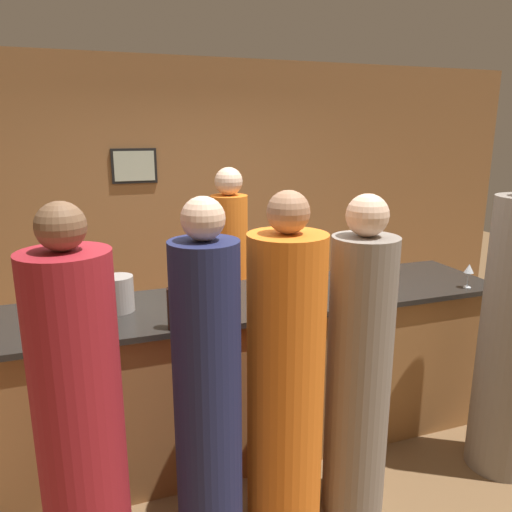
% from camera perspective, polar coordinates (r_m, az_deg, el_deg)
% --- Properties ---
extents(ground_plane, '(14.00, 14.00, 0.00)m').
position_cam_1_polar(ground_plane, '(3.72, 0.13, -20.12)').
color(ground_plane, brown).
extents(back_wall, '(8.00, 0.08, 2.80)m').
position_cam_1_polar(back_wall, '(5.29, -8.21, 6.53)').
color(back_wall, olive).
rests_on(back_wall, ground_plane).
extents(bar_counter, '(3.38, 0.79, 1.04)m').
position_cam_1_polar(bar_counter, '(3.45, 0.14, -12.93)').
color(bar_counter, '#996638').
rests_on(bar_counter, ground_plane).
extents(bartender, '(0.30, 0.30, 1.82)m').
position_cam_1_polar(bartender, '(4.09, -2.99, -3.37)').
color(bartender, orange).
rests_on(bartender, ground_plane).
extents(guest_0, '(0.35, 0.35, 1.80)m').
position_cam_1_polar(guest_0, '(2.81, 11.66, -12.83)').
color(guest_0, gray).
rests_on(guest_0, ground_plane).
extents(guest_1, '(0.32, 0.32, 1.83)m').
position_cam_1_polar(guest_1, '(2.46, -5.53, -16.23)').
color(guest_1, '#1E234C').
rests_on(guest_1, ground_plane).
extents(guest_3, '(0.37, 0.37, 1.84)m').
position_cam_1_polar(guest_3, '(2.37, -19.38, -18.44)').
color(guest_3, maroon).
rests_on(guest_3, ground_plane).
extents(guest_4, '(0.39, 0.39, 1.83)m').
position_cam_1_polar(guest_4, '(2.62, 3.39, -14.42)').
color(guest_4, orange).
rests_on(guest_4, ground_plane).
extents(wine_bottle_0, '(0.07, 0.07, 0.26)m').
position_cam_1_polar(wine_bottle_0, '(3.86, 14.99, -0.53)').
color(wine_bottle_0, black).
rests_on(wine_bottle_0, bar_counter).
extents(wine_bottle_1, '(0.07, 0.07, 0.30)m').
position_cam_1_polar(wine_bottle_1, '(2.75, -9.37, -5.85)').
color(wine_bottle_1, black).
rests_on(wine_bottle_1, bar_counter).
extents(ice_bucket, '(0.18, 0.18, 0.21)m').
position_cam_1_polar(ice_bucket, '(3.09, -15.44, -4.17)').
color(ice_bucket, '#9E9993').
rests_on(ice_bucket, bar_counter).
extents(wine_glass_0, '(0.07, 0.07, 0.18)m').
position_cam_1_polar(wine_glass_0, '(3.19, 12.43, -2.90)').
color(wine_glass_0, silver).
rests_on(wine_glass_0, bar_counter).
extents(wine_glass_1, '(0.08, 0.08, 0.17)m').
position_cam_1_polar(wine_glass_1, '(3.04, -22.28, -4.62)').
color(wine_glass_1, silver).
rests_on(wine_glass_1, bar_counter).
extents(wine_glass_2, '(0.08, 0.08, 0.16)m').
position_cam_1_polar(wine_glass_2, '(3.30, 6.41, -2.20)').
color(wine_glass_2, silver).
rests_on(wine_glass_2, bar_counter).
extents(wine_glass_3, '(0.07, 0.07, 0.17)m').
position_cam_1_polar(wine_glass_3, '(3.70, 23.16, -1.44)').
color(wine_glass_3, silver).
rests_on(wine_glass_3, bar_counter).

